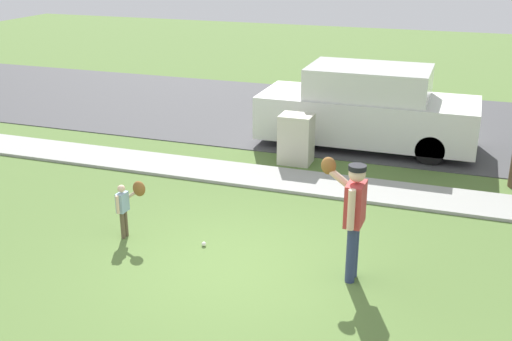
% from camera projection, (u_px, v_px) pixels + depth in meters
% --- Properties ---
extents(ground_plane, '(48.00, 48.00, 0.00)m').
position_uv_depth(ground_plane, '(295.00, 184.00, 12.45)').
color(ground_plane, '#567538').
extents(sidewalk_strip, '(36.00, 1.20, 0.06)m').
position_uv_depth(sidewalk_strip, '(297.00, 181.00, 12.53)').
color(sidewalk_strip, '#A3A39E').
rests_on(sidewalk_strip, ground).
extents(road_surface, '(36.00, 6.80, 0.02)m').
position_uv_depth(road_surface, '(346.00, 119.00, 16.96)').
color(road_surface, '#424244').
rests_on(road_surface, ground).
extents(person_adult, '(0.69, 0.66, 1.75)m').
position_uv_depth(person_adult, '(352.00, 209.00, 8.64)').
color(person_adult, navy).
rests_on(person_adult, ground).
extents(person_child, '(0.43, 0.37, 0.97)m').
position_uv_depth(person_child, '(128.00, 201.00, 10.05)').
color(person_child, brown).
rests_on(person_child, ground).
extents(baseball, '(0.07, 0.07, 0.07)m').
position_uv_depth(baseball, '(204.00, 244.00, 9.93)').
color(baseball, white).
rests_on(baseball, ground).
extents(utility_cabinet, '(0.70, 0.57, 1.09)m').
position_uv_depth(utility_cabinet, '(296.00, 139.00, 13.47)').
color(utility_cabinet, beige).
rests_on(utility_cabinet, ground).
extents(parked_van_white, '(5.00, 1.95, 1.88)m').
position_uv_depth(parked_van_white, '(367.00, 109.00, 14.48)').
color(parked_van_white, silver).
rests_on(parked_van_white, road_surface).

